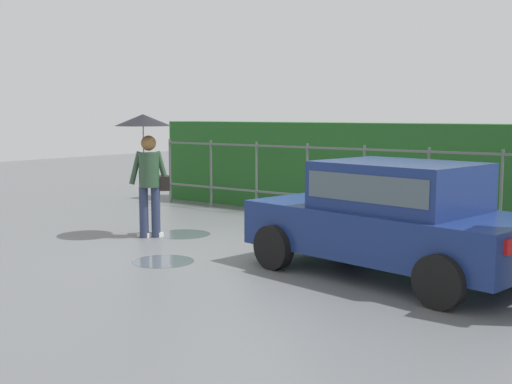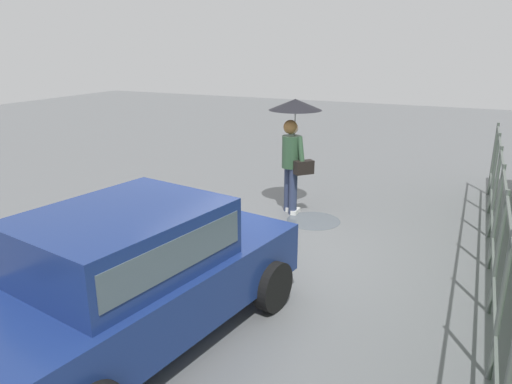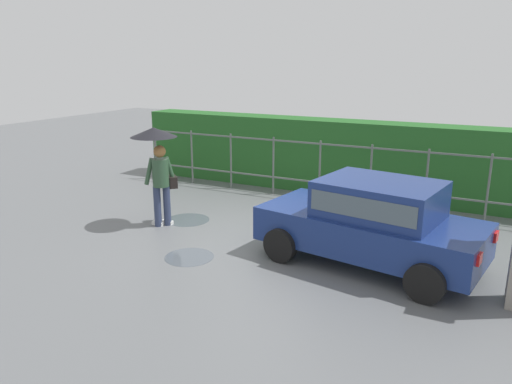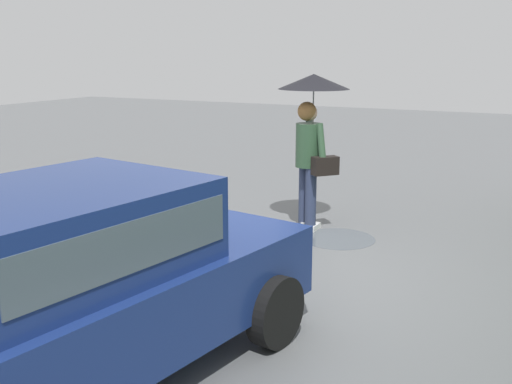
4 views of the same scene
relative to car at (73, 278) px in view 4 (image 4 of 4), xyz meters
The scene contains 5 objects.
ground_plane 2.53m from the car, behind, with size 40.00×40.00×0.00m, color slate.
car is the anchor object (origin of this frame).
pedestrian 4.55m from the car, behind, with size 0.95×0.95×2.08m.
puddle_near 3.28m from the car, 158.30° to the right, with size 0.88×0.88×0.00m, color #4C545B.
puddle_far 4.28m from the car, behind, with size 0.95×0.95×0.00m, color #4C545B.
Camera 4 is at (5.38, 2.69, 2.36)m, focal length 42.49 mm.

